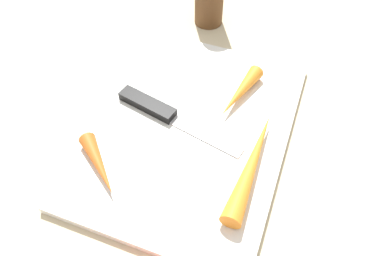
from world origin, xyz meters
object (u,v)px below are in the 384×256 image
object	(u,v)px
cutting_board	(192,131)
carrot_longest	(252,164)
carrot_medium	(240,92)
carrot_shortest	(99,165)
knife	(155,108)

from	to	relation	value
cutting_board	carrot_longest	world-z (taller)	carrot_longest
carrot_medium	cutting_board	bearing A→B (deg)	-17.41
carrot_longest	carrot_shortest	xyz separation A→B (m)	(0.07, -0.18, -0.00)
cutting_board	carrot_longest	bearing A→B (deg)	68.58
carrot_medium	carrot_shortest	distance (m)	0.23
cutting_board	knife	distance (m)	0.06
carrot_longest	carrot_shortest	world-z (taller)	carrot_longest
cutting_board	knife	bearing A→B (deg)	-100.23
cutting_board	carrot_shortest	distance (m)	0.14
carrot_longest	carrot_shortest	distance (m)	0.19
carrot_longest	carrot_shortest	bearing A→B (deg)	112.50
knife	carrot_shortest	distance (m)	0.12
cutting_board	carrot_medium	world-z (taller)	carrot_medium
knife	cutting_board	bearing A→B (deg)	2.18
carrot_shortest	knife	bearing A→B (deg)	119.24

